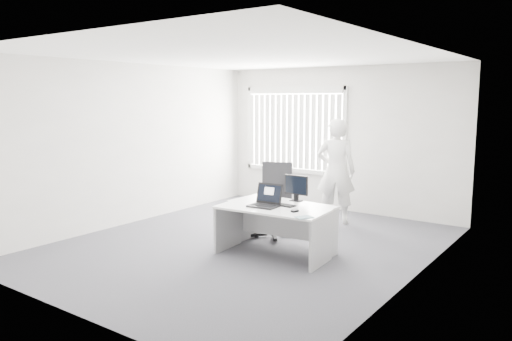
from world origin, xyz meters
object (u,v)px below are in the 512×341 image
Objects in this scene: desk_near at (272,222)px; office_chair at (274,213)px; laptop at (263,196)px; monitor at (296,188)px; desk_far at (282,216)px; person at (336,171)px.

office_chair is (-0.59, 0.95, -0.14)m from desk_near.
laptop is 1.03× the size of monitor.
office_chair is at bearing 151.19° from monitor.
office_chair reaches higher than desk_near.
desk_far is 0.84× the size of person.
desk_far is 0.48m from monitor.
desk_near is 4.08× the size of monitor.
desk_near is at bearing 6.37° from laptop.
laptop is (-0.07, -0.37, 0.35)m from desk_far.
desk_near reaches higher than desk_far.
office_chair is at bearing 117.50° from desk_near.
desk_far is 4.03× the size of monitor.
monitor is at bearing -49.07° from office_chair.
office_chair is 2.94× the size of laptop.
laptop is (-0.13, -0.02, 0.35)m from desk_near.
person is (-0.09, 1.89, 0.43)m from desk_far.
desk_near is 1.35× the size of office_chair.
monitor is at bearing 77.19° from desk_far.
person reaches higher than desk_far.
desk_far is 0.81m from office_chair.
person is 4.66× the size of laptop.
desk_far is at bearing -106.22° from monitor.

